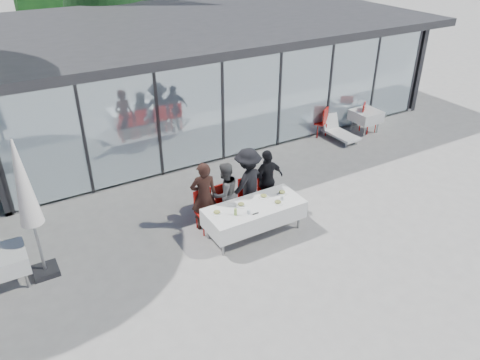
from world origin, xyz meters
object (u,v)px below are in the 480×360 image
plate_d (282,192)px  plate_extra (278,202)px  folded_eyeglasses (256,214)px  plate_a (217,212)px  spare_table_left (4,261)px  plate_c (264,196)px  diner_chair_c (248,195)px  diner_b (225,193)px  market_umbrella (25,192)px  lounger (337,130)px  diner_chair_a (205,208)px  diner_a (204,196)px  spare_table_right (366,116)px  diner_d (267,180)px  juice_bottle (235,212)px  spare_chair_a (366,116)px  diner_c (248,182)px  spare_chair_b (322,120)px  diner_chair_b (226,202)px  plate_b (241,205)px  dining_table (254,213)px  diner_chair_d (267,189)px

plate_d → plate_extra: 0.45m
folded_eyeglasses → plate_a: bearing=148.7°
plate_extra → spare_table_left: 5.71m
plate_d → spare_table_left: 5.98m
plate_c → diner_chair_c: bearing=97.4°
spare_table_left → plate_extra: bearing=-12.0°
diner_b → market_umbrella: 4.25m
diner_chair_c → lounger: 5.44m
diner_chair_a → plate_a: bearing=-90.9°
market_umbrella → plate_d: bearing=-9.2°
diner_a → diner_chair_a: size_ratio=1.73×
diner_a → folded_eyeglasses: diner_a is taller
spare_table_right → diner_d: bearing=-157.0°
diner_b → lounger: (5.50, 2.38, -0.51)m
juice_bottle → spare_chair_a: size_ratio=0.16×
diner_b → plate_extra: (0.82, -0.97, 0.01)m
diner_chair_c → plate_c: (0.07, -0.55, 0.24)m
diner_d → diner_c: bearing=-4.1°
spare_chair_b → plate_extra: bearing=-139.0°
diner_c → diner_d: bearing=163.8°
diner_chair_c → plate_d: bearing=-50.3°
diner_chair_a → plate_extra: size_ratio=4.05×
lounger → folded_eyeglasses: bearing=-147.0°
folded_eyeglasses → diner_chair_b: bearing=99.2°
diner_chair_b → lounger: 6.01m
diner_chair_a → diner_c: size_ratio=0.56×
diner_chair_b → plate_b: 0.65m
dining_table → spare_table_right: bearing=26.1°
spare_table_right → plate_c: bearing=-154.0°
diner_b → plate_d: (1.15, -0.66, 0.01)m
spare_table_right → spare_chair_b: size_ratio=0.88×
diner_d → spare_table_left: 5.93m
plate_d → diner_chair_c: bearing=129.7°
diner_a → market_umbrella: market_umbrella is taller
diner_chair_c → market_umbrella: size_ratio=0.33×
plate_extra → diner_chair_c: bearing=102.0°
diner_b → plate_c: size_ratio=6.36×
plate_c → spare_chair_b: bearing=37.2°
diner_c → diner_chair_d: diner_c is taller
lounger → spare_chair_b: bearing=132.2°
diner_c → spare_table_right: (6.01, 2.32, -0.31)m
folded_eyeglasses → market_umbrella: size_ratio=0.05×
spare_chair_a → diner_d: bearing=-157.2°
diner_chair_a → plate_c: size_ratio=4.05×
diner_c → lounger: 5.46m
diner_a → spare_table_left: diner_a is taller
diner_chair_b → diner_chair_c: (0.62, 0.00, 0.00)m
diner_c → plate_a: (-1.17, -0.64, -0.09)m
diner_chair_a → plate_b: bearing=-45.0°
diner_chair_d → plate_b: size_ratio=4.05×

